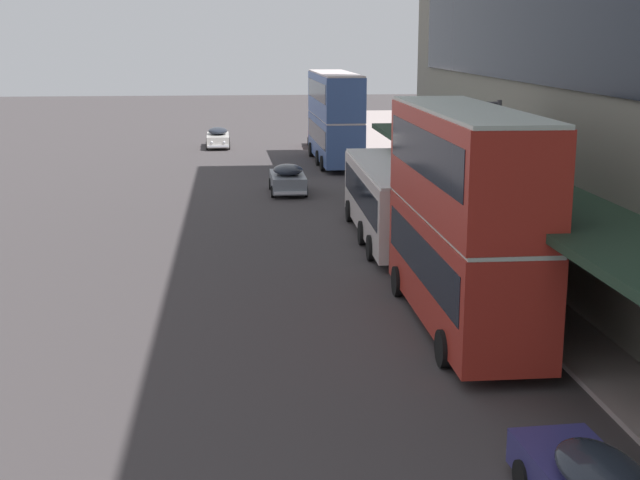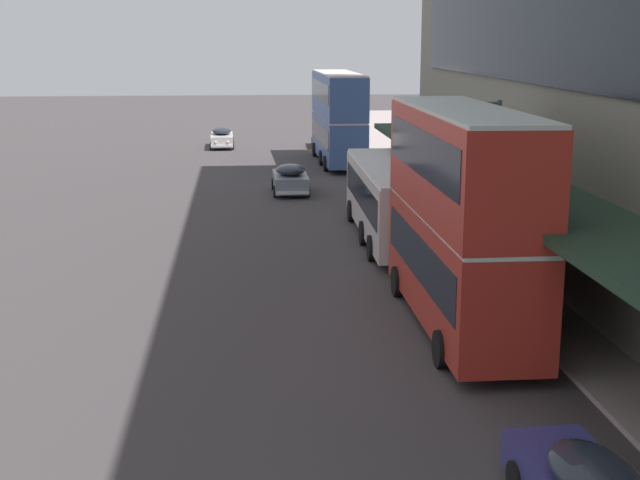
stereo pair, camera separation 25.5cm
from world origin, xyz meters
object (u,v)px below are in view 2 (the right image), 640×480
at_px(street_lamp, 491,175).
at_px(sedan_far_back, 290,179).
at_px(transit_bus_kerbside_far, 462,212).
at_px(sedan_lead_mid, 222,137).
at_px(transit_bus_kerbside_front, 391,197).
at_px(sedan_trailing_near, 325,137).
at_px(transit_bus_kerbside_rear, 338,115).

bearing_deg(street_lamp, sedan_far_back, 107.50).
bearing_deg(transit_bus_kerbside_far, sedan_lead_mid, 100.00).
distance_m(transit_bus_kerbside_front, street_lamp, 7.56).
xyz_separation_m(transit_bus_kerbside_front, transit_bus_kerbside_far, (0.09, -11.76, 1.67)).
bearing_deg(transit_bus_kerbside_far, street_lamp, 65.47).
bearing_deg(transit_bus_kerbside_far, sedan_trailing_near, 89.83).
xyz_separation_m(transit_bus_kerbside_front, street_lamp, (2.29, -6.93, 1.98)).
height_order(transit_bus_kerbside_front, transit_bus_kerbside_far, transit_bus_kerbside_far).
bearing_deg(sedan_trailing_near, sedan_far_back, -100.58).
distance_m(transit_bus_kerbside_front, sedan_far_back, 12.35).
bearing_deg(sedan_trailing_near, transit_bus_kerbside_rear, -89.73).
distance_m(transit_bus_kerbside_far, street_lamp, 5.31).
bearing_deg(sedan_far_back, street_lamp, -72.50).
bearing_deg(sedan_lead_mid, street_lamp, -75.78).
xyz_separation_m(sedan_trailing_near, sedan_lead_mid, (-7.97, 0.48, -0.03)).
distance_m(transit_bus_kerbside_front, transit_bus_kerbside_rear, 23.17).
height_order(transit_bus_kerbside_rear, sedan_trailing_near, transit_bus_kerbside_rear).
bearing_deg(sedan_lead_mid, transit_bus_kerbside_far, -80.00).
height_order(transit_bus_kerbside_rear, street_lamp, street_lamp).
xyz_separation_m(transit_bus_kerbside_far, street_lamp, (2.20, 4.83, 0.31)).
bearing_deg(sedan_lead_mid, transit_bus_kerbside_rear, -50.14).
relative_size(transit_bus_kerbside_rear, sedan_trailing_near, 2.48).
xyz_separation_m(transit_bus_kerbside_front, transit_bus_kerbside_rear, (0.26, 23.13, 1.44)).
distance_m(transit_bus_kerbside_far, sedan_far_back, 23.97).
height_order(transit_bus_kerbside_far, sedan_lead_mid, transit_bus_kerbside_far).
bearing_deg(transit_bus_kerbside_front, sedan_far_back, 107.05).
bearing_deg(sedan_lead_mid, sedan_far_back, -78.80).
xyz_separation_m(transit_bus_kerbside_rear, sedan_far_back, (-3.87, -11.36, -2.48)).
relative_size(transit_bus_kerbside_front, transit_bus_kerbside_rear, 1.04).
height_order(transit_bus_kerbside_rear, sedan_lead_mid, transit_bus_kerbside_rear).
xyz_separation_m(transit_bus_kerbside_front, sedan_trailing_near, (0.22, 32.25, -1.04)).
relative_size(transit_bus_kerbside_far, sedan_trailing_near, 2.27).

